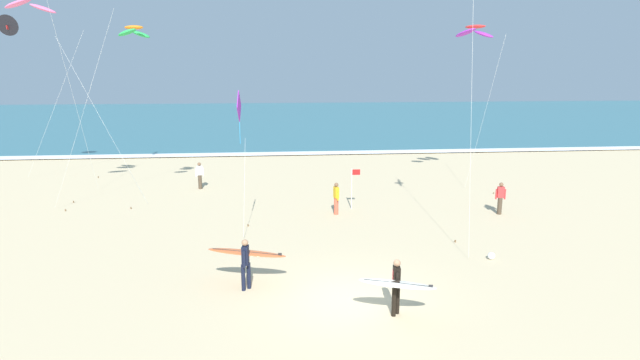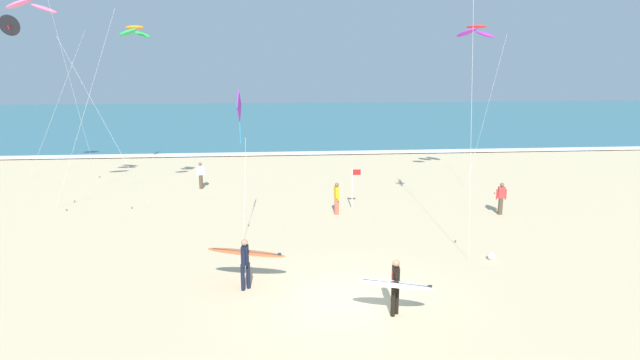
# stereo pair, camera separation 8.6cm
# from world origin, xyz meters

# --- Properties ---
(ground_plane) EXTENTS (160.00, 160.00, 0.00)m
(ground_plane) POSITION_xyz_m (0.00, 0.00, 0.00)
(ground_plane) COLOR #D1BA8E
(ocean_water) EXTENTS (160.00, 60.00, 0.08)m
(ocean_water) POSITION_xyz_m (0.00, 56.53, 0.04)
(ocean_water) COLOR #336B7A
(ocean_water) RESTS_ON ground
(shoreline_foam) EXTENTS (160.00, 1.65, 0.01)m
(shoreline_foam) POSITION_xyz_m (0.00, 26.83, 0.09)
(shoreline_foam) COLOR white
(shoreline_foam) RESTS_ON ocean_water
(surfer_lead) EXTENTS (2.24, 1.04, 1.71)m
(surfer_lead) POSITION_xyz_m (1.15, -1.23, 1.04)
(surfer_lead) COLOR black
(surfer_lead) RESTS_ON ground
(surfer_trailing) EXTENTS (2.60, 1.03, 1.71)m
(surfer_trailing) POSITION_xyz_m (-3.21, 1.27, 1.05)
(surfer_trailing) COLOR black
(surfer_trailing) RESTS_ON ground
(kite_diamond_violet_near) EXTENTS (0.20, 2.41, 6.16)m
(kite_diamond_violet_near) POSITION_xyz_m (-3.57, 6.04, 5.38)
(kite_diamond_violet_near) COLOR purple
(kite_diamond_violet_near) RESTS_ON ground
(kite_arc_amber_far) EXTENTS (4.70, 2.10, 9.03)m
(kite_arc_amber_far) POSITION_xyz_m (-8.88, 11.97, 8.71)
(kite_arc_amber_far) COLOR green
(kite_arc_amber_far) RESTS_ON ground
(kite_arc_emerald_high) EXTENTS (4.62, 2.69, 10.31)m
(kite_arc_emerald_high) POSITION_xyz_m (-13.33, 11.57, 9.93)
(kite_arc_emerald_high) COLOR pink
(kite_arc_emerald_high) RESTS_ON ground
(kite_delta_charcoal_distant) EXTENTS (5.09, 0.48, 10.15)m
(kite_delta_charcoal_distant) POSITION_xyz_m (-18.01, 19.14, 9.48)
(kite_delta_charcoal_distant) COLOR black
(kite_delta_charcoal_distant) RESTS_ON ground
(kite_arc_scarlet_close) EXTENTS (2.79, 2.76, 9.33)m
(kite_arc_scarlet_close) POSITION_xyz_m (9.07, 13.86, 8.98)
(kite_arc_scarlet_close) COLOR purple
(kite_arc_scarlet_close) RESTS_ON ground
(bystander_white_top) EXTENTS (0.47, 0.28, 1.59)m
(bystander_white_top) POSITION_xyz_m (-6.58, 15.29, 0.81)
(bystander_white_top) COLOR #4C3D2D
(bystander_white_top) RESTS_ON ground
(bystander_yellow_top) EXTENTS (0.26, 0.48, 1.59)m
(bystander_yellow_top) POSITION_xyz_m (0.76, 9.26, 0.81)
(bystander_yellow_top) COLOR #D8593F
(bystander_yellow_top) RESTS_ON ground
(bystander_red_top) EXTENTS (0.50, 0.22, 1.59)m
(bystander_red_top) POSITION_xyz_m (8.73, 8.54, 0.81)
(bystander_red_top) COLOR #4C3D2D
(bystander_red_top) RESTS_ON ground
(lifeguard_flag) EXTENTS (0.44, 0.05, 2.10)m
(lifeguard_flag) POSITION_xyz_m (1.71, 10.17, 1.27)
(lifeguard_flag) COLOR silver
(lifeguard_flag) RESTS_ON ground
(beach_ball) EXTENTS (0.28, 0.28, 0.28)m
(beach_ball) POSITION_xyz_m (5.80, 2.83, 0.14)
(beach_ball) COLOR white
(beach_ball) RESTS_ON ground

